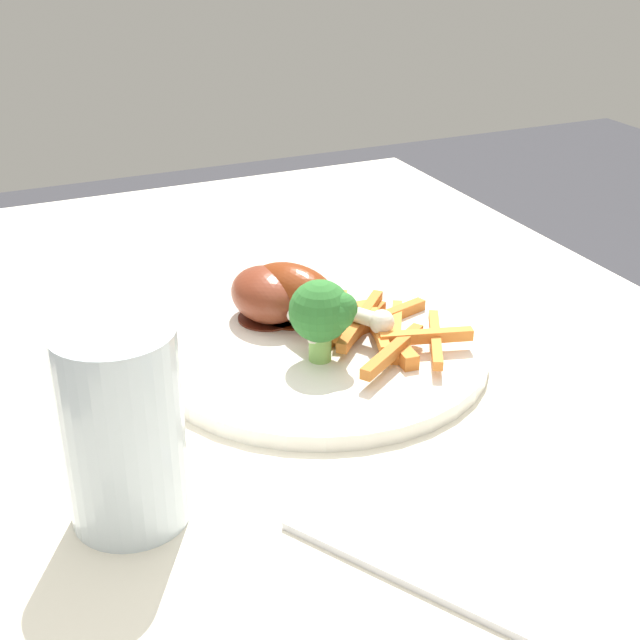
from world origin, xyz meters
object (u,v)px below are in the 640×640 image
dinner_plate (320,350)px  chicken_drumstick_far (297,295)px  water_glass (123,428)px  chicken_drumstick_near (270,297)px  broccoli_floret_front (322,313)px  dining_table (305,502)px  carrot_fries_pile (383,330)px  fork (435,589)px

dinner_plate → chicken_drumstick_far: (0.04, 0.00, 0.03)m
water_glass → chicken_drumstick_near: bearing=-41.0°
dinner_plate → chicken_drumstick_far: bearing=1.0°
water_glass → chicken_drumstick_far: bearing=-45.7°
broccoli_floret_front → chicken_drumstick_far: broccoli_floret_front is taller
broccoli_floret_front → chicken_drumstick_far: 0.07m
broccoli_floret_front → dinner_plate: bearing=-21.5°
dining_table → water_glass: 0.30m
dinner_plate → water_glass: bearing=126.0°
dinner_plate → water_glass: 0.23m
dining_table → chicken_drumstick_near: size_ratio=7.22×
broccoli_floret_front → carrot_fries_pile: (0.01, -0.06, -0.03)m
carrot_fries_pile → fork: size_ratio=0.75×
dinner_plate → broccoli_floret_front: 0.05m
chicken_drumstick_far → water_glass: (-0.17, 0.18, 0.02)m
dinner_plate → fork: 0.26m
chicken_drumstick_far → fork: (-0.30, 0.05, -0.03)m
dinner_plate → fork: dinner_plate is taller
chicken_drumstick_near → fork: 0.31m
dinner_plate → carrot_fries_pile: (-0.01, -0.05, 0.01)m
dining_table → water_glass: water_glass is taller
chicken_drumstick_near → chicken_drumstick_far: chicken_drumstick_far is taller
carrot_fries_pile → water_glass: (-0.12, 0.22, 0.04)m
broccoli_floret_front → chicken_drumstick_near: (0.08, 0.01, -0.02)m
dinner_plate → water_glass: size_ratio=2.15×
carrot_fries_pile → dining_table: bearing=69.8°
fork → dining_table: bearing=-39.0°
chicken_drumstick_near → chicken_drumstick_far: (-0.01, -0.02, 0.00)m
carrot_fries_pile → chicken_drumstick_far: (0.06, 0.05, 0.02)m
dinner_plate → carrot_fries_pile: size_ratio=1.80×
carrot_fries_pile → water_glass: bearing=117.2°
chicken_drumstick_far → fork: 0.30m
dining_table → chicken_drumstick_far: chicken_drumstick_far is taller
chicken_drumstick_near → dinner_plate: bearing=-158.7°
chicken_drumstick_near → water_glass: size_ratio=1.06×
dining_table → broccoli_floret_front: size_ratio=14.60×
fork → water_glass: 0.19m
chicken_drumstick_near → chicken_drumstick_far: bearing=-113.5°
fork → carrot_fries_pile: bearing=-52.3°
dining_table → water_glass: (-0.14, 0.17, 0.20)m
water_glass → dinner_plate: bearing=-54.0°
chicken_drumstick_far → fork: bearing=170.6°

